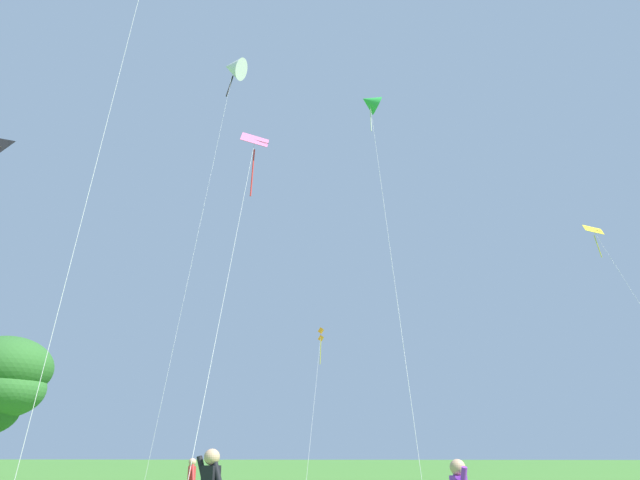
# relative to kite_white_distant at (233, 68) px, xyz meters

# --- Properties ---
(kite_white_distant) EXTENTS (2.20, 11.52, 30.26)m
(kite_white_distant) POSITION_rel_kite_white_distant_xyz_m (0.00, 0.00, 0.00)
(kite_white_distant) COLOR white
(kite_white_distant) RESTS_ON ground_plane
(kite_orange_box) EXTENTS (0.49, 10.89, 9.41)m
(kite_orange_box) POSITION_rel_kite_white_distant_xyz_m (6.57, 0.23, -20.48)
(kite_orange_box) COLOR orange
(kite_orange_box) RESTS_ON ground_plane
(kite_green_small) EXTENTS (1.98, 9.87, 19.17)m
(kite_green_small) POSITION_rel_kite_white_distant_xyz_m (10.24, -11.82, -10.68)
(kite_green_small) COLOR green
(kite_green_small) RESTS_ON ground_plane
(kite_pink_low) EXTENTS (1.03, 8.51, 13.18)m
(kite_pink_low) POSITION_rel_kite_white_distant_xyz_m (5.96, -19.59, -17.37)
(kite_pink_low) COLOR pink
(kite_pink_low) RESTS_ON ground_plane
(kite_yellow_diamond) EXTENTS (3.35, 8.22, 15.70)m
(kite_yellow_diamond) POSITION_rel_kite_white_distant_xyz_m (24.39, -0.81, -14.92)
(kite_yellow_diamond) COLOR yellow
(kite_yellow_diamond) RESTS_ON ground_plane
(tree_left_oak) EXTENTS (4.81, 4.37, 7.18)m
(tree_left_oak) POSITION_rel_kite_white_distant_xyz_m (-8.14, -10.27, -24.33)
(tree_left_oak) COLOR brown
(tree_left_oak) RESTS_ON ground_plane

